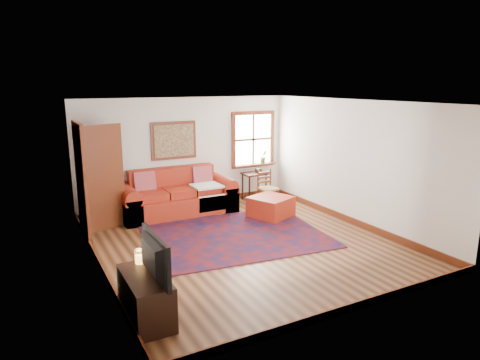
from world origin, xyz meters
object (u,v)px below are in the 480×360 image
media_cabinet (146,297)px  red_leather_sofa (177,199)px  side_table (254,178)px  red_ottoman (271,207)px  ladder_back_chair (267,187)px

media_cabinet → red_leather_sofa: bearing=65.1°
red_leather_sofa → side_table: red_leather_sofa is taller
red_ottoman → red_leather_sofa: bearing=122.7°
ladder_back_chair → side_table: bearing=89.2°
side_table → red_leather_sofa: bearing=-176.2°
red_leather_sofa → ladder_back_chair: red_leather_sofa is taller
red_ottoman → ladder_back_chair: bearing=43.1°
red_leather_sofa → side_table: 2.05m
red_leather_sofa → side_table: size_ratio=3.69×
side_table → ladder_back_chair: bearing=-90.8°
side_table → media_cabinet: size_ratio=0.67×
red_ottoman → media_cabinet: media_cabinet is taller
red_leather_sofa → red_ottoman: red_leather_sofa is taller
red_leather_sofa → media_cabinet: 4.34m
side_table → media_cabinet: side_table is taller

